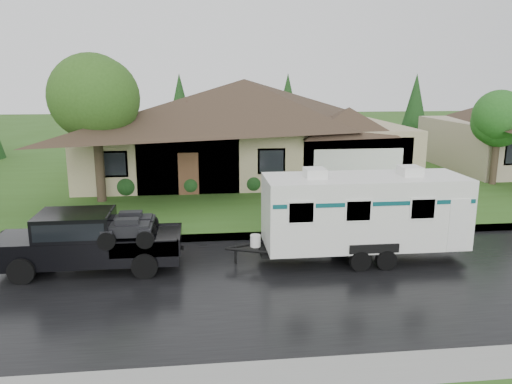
# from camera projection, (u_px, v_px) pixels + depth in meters

# --- Properties ---
(ground) EXTENTS (140.00, 140.00, 0.00)m
(ground) POSITION_uv_depth(u_px,v_px,m) (223.00, 261.00, 16.28)
(ground) COLOR #2F531A
(ground) RESTS_ON ground
(road) EXTENTS (140.00, 8.00, 0.01)m
(road) POSITION_uv_depth(u_px,v_px,m) (226.00, 285.00, 14.34)
(road) COLOR black
(road) RESTS_ON ground
(curb) EXTENTS (140.00, 0.50, 0.15)m
(curb) POSITION_uv_depth(u_px,v_px,m) (220.00, 237.00, 18.44)
(curb) COLOR gray
(curb) RESTS_ON ground
(lawn) EXTENTS (140.00, 26.00, 0.15)m
(lawn) POSITION_uv_depth(u_px,v_px,m) (211.00, 173.00, 30.78)
(lawn) COLOR #2F531A
(lawn) RESTS_ON ground
(house_main) EXTENTS (19.44, 10.80, 6.90)m
(house_main) POSITION_uv_depth(u_px,v_px,m) (250.00, 117.00, 29.12)
(house_main) COLOR tan
(house_main) RESTS_ON lawn
(tree_left_green) EXTENTS (3.94, 3.94, 6.52)m
(tree_left_green) POSITION_uv_depth(u_px,v_px,m) (95.00, 104.00, 22.50)
(tree_left_green) COLOR #382B1E
(tree_left_green) RESTS_ON lawn
(tree_right_green) EXTENTS (3.00, 3.00, 4.97)m
(tree_right_green) POSITION_uv_depth(u_px,v_px,m) (499.00, 121.00, 26.52)
(tree_right_green) COLOR #382B1E
(tree_right_green) RESTS_ON lawn
(shrub_row) EXTENTS (13.60, 1.00, 1.00)m
(shrub_row) POSITION_uv_depth(u_px,v_px,m) (253.00, 182.00, 25.36)
(shrub_row) COLOR #143814
(shrub_row) RESTS_ON lawn
(pickup_truck) EXTENTS (5.52, 2.10, 1.84)m
(pickup_truck) POSITION_uv_depth(u_px,v_px,m) (86.00, 239.00, 15.32)
(pickup_truck) COLOR black
(pickup_truck) RESTS_ON ground
(travel_trailer) EXTENTS (6.81, 2.39, 3.05)m
(travel_trailer) POSITION_uv_depth(u_px,v_px,m) (364.00, 211.00, 16.16)
(travel_trailer) COLOR white
(travel_trailer) RESTS_ON ground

